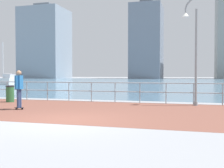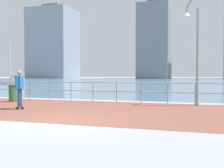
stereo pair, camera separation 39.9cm
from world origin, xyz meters
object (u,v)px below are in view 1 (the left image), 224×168
at_px(lamppost, 193,46).
at_px(trash_bin, 10,94).
at_px(skateboarder, 19,86).
at_px(sailboat_blue, 4,80).

xyz_separation_m(lamppost, trash_bin, (-9.77, -1.05, -2.48)).
distance_m(lamppost, trash_bin, 10.13).
xyz_separation_m(skateboarder, trash_bin, (-2.45, 2.72, -0.56)).
height_order(skateboarder, sailboat_blue, sailboat_blue).
height_order(skateboarder, trash_bin, skateboarder).
relative_size(skateboarder, sailboat_blue, 0.26).
relative_size(lamppost, sailboat_blue, 0.82).
relative_size(lamppost, trash_bin, 5.73).
distance_m(lamppost, sailboat_blue, 35.32).
distance_m(lamppost, skateboarder, 8.45).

